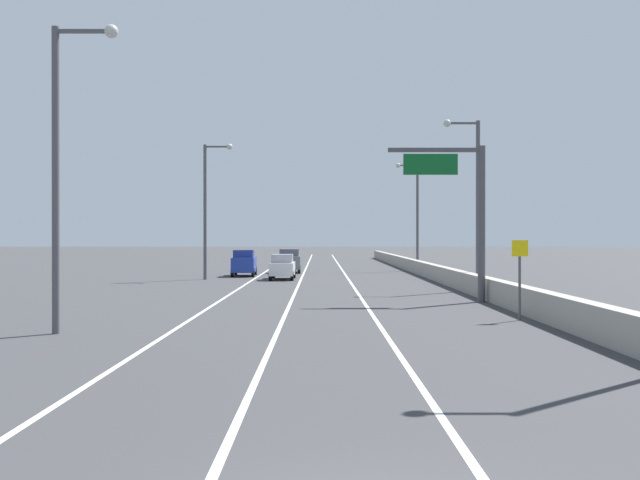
% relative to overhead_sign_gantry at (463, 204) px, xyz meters
% --- Properties ---
extents(ground_plane, '(320.00, 320.00, 0.00)m').
position_rel_overhead_sign_gantry_xyz_m(ground_plane, '(-6.42, 36.85, -4.73)').
color(ground_plane, '#38383A').
extents(lane_stripe_left, '(0.16, 130.00, 0.00)m').
position_rel_overhead_sign_gantry_xyz_m(lane_stripe_left, '(-11.92, 27.85, -4.73)').
color(lane_stripe_left, silver).
rests_on(lane_stripe_left, ground_plane).
extents(lane_stripe_center, '(0.16, 130.00, 0.00)m').
position_rel_overhead_sign_gantry_xyz_m(lane_stripe_center, '(-8.42, 27.85, -4.73)').
color(lane_stripe_center, silver).
rests_on(lane_stripe_center, ground_plane).
extents(lane_stripe_right, '(0.16, 130.00, 0.00)m').
position_rel_overhead_sign_gantry_xyz_m(lane_stripe_right, '(-4.92, 27.85, -4.73)').
color(lane_stripe_right, silver).
rests_on(lane_stripe_right, ground_plane).
extents(jersey_barrier_right, '(0.60, 120.00, 1.10)m').
position_rel_overhead_sign_gantry_xyz_m(jersey_barrier_right, '(1.34, 12.85, -4.18)').
color(jersey_barrier_right, '#9E998E').
rests_on(jersey_barrier_right, ground_plane).
extents(overhead_sign_gantry, '(4.68, 0.36, 7.50)m').
position_rel_overhead_sign_gantry_xyz_m(overhead_sign_gantry, '(0.00, 0.00, 0.00)').
color(overhead_sign_gantry, '#47474C').
rests_on(overhead_sign_gantry, ground_plane).
extents(speed_advisory_sign, '(0.60, 0.11, 3.00)m').
position_rel_overhead_sign_gantry_xyz_m(speed_advisory_sign, '(0.44, -7.73, -2.96)').
color(speed_advisory_sign, '#4C4C51').
rests_on(speed_advisory_sign, ground_plane).
extents(lamp_post_right_second, '(2.14, 0.44, 9.97)m').
position_rel_overhead_sign_gantry_xyz_m(lamp_post_right_second, '(1.92, 7.42, 1.00)').
color(lamp_post_right_second, '#4C4C51').
rests_on(lamp_post_right_second, ground_plane).
extents(lamp_post_right_third, '(2.14, 0.44, 9.97)m').
position_rel_overhead_sign_gantry_xyz_m(lamp_post_right_third, '(1.74, 32.26, 1.00)').
color(lamp_post_right_third, '#4C4C51').
rests_on(lamp_post_right_third, ground_plane).
extents(lamp_post_left_near, '(2.14, 0.44, 9.97)m').
position_rel_overhead_sign_gantry_xyz_m(lamp_post_left_near, '(-15.28, -11.43, 1.00)').
color(lamp_post_left_near, '#4C4C51').
rests_on(lamp_post_left_near, ground_plane).
extents(lamp_post_left_mid, '(2.14, 0.44, 9.97)m').
position_rel_overhead_sign_gantry_xyz_m(lamp_post_left_mid, '(-15.20, 18.39, 1.00)').
color(lamp_post_left_mid, '#4C4C51').
rests_on(lamp_post_left_mid, ground_plane).
extents(car_blue_0, '(1.94, 4.17, 2.10)m').
position_rel_overhead_sign_gantry_xyz_m(car_blue_0, '(-13.08, 22.97, -3.69)').
color(car_blue_0, '#1E389E').
rests_on(car_blue_0, ground_plane).
extents(car_white_1, '(1.80, 4.17, 1.86)m').
position_rel_overhead_sign_gantry_xyz_m(car_white_1, '(-9.78, 18.40, -3.80)').
color(car_white_1, white).
rests_on(car_white_1, ground_plane).
extents(car_gray_2, '(2.08, 4.43, 2.08)m').
position_rel_overhead_sign_gantry_xyz_m(car_gray_2, '(-9.72, 28.46, -3.69)').
color(car_gray_2, slate).
rests_on(car_gray_2, ground_plane).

